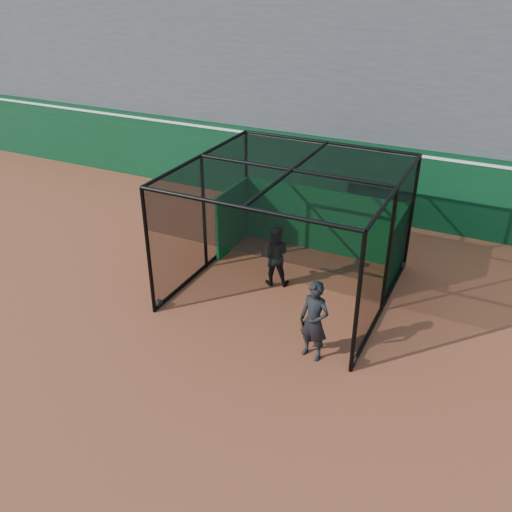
% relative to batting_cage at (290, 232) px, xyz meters
% --- Properties ---
extents(ground, '(120.00, 120.00, 0.00)m').
position_rel_batting_cage_xyz_m(ground, '(-0.85, -3.17, -1.60)').
color(ground, brown).
rests_on(ground, ground).
extents(outfield_wall, '(50.00, 0.50, 2.50)m').
position_rel_batting_cage_xyz_m(outfield_wall, '(-0.85, 5.33, -0.31)').
color(outfield_wall, '#09351A').
rests_on(outfield_wall, ground).
extents(grandstand, '(50.00, 7.85, 8.95)m').
position_rel_batting_cage_xyz_m(grandstand, '(-0.85, 9.11, 2.88)').
color(grandstand, '#4C4C4F').
rests_on(grandstand, ground).
extents(batting_cage, '(5.02, 5.00, 3.20)m').
position_rel_batting_cage_xyz_m(batting_cage, '(0.00, 0.00, 0.00)').
color(batting_cage, black).
rests_on(batting_cage, ground).
extents(batter, '(0.96, 0.85, 1.65)m').
position_rel_batting_cage_xyz_m(batter, '(-0.42, 0.03, -0.77)').
color(batter, black).
rests_on(batter, ground).
extents(on_deck_player, '(0.73, 0.55, 1.82)m').
position_rel_batting_cage_xyz_m(on_deck_player, '(1.57, -2.37, -0.69)').
color(on_deck_player, black).
rests_on(on_deck_player, ground).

